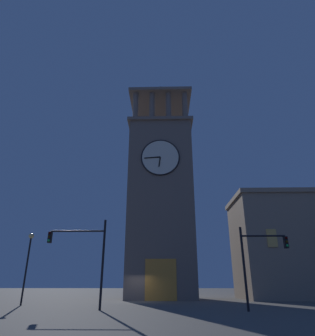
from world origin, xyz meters
The scene contains 5 objects.
ground_plane centered at (0.00, 0.00, 0.00)m, with size 200.00×200.00×0.00m, color #56544F.
clocktower centered at (-2.23, -5.55, 10.96)m, with size 8.18×8.35×28.50m.
traffic_signal_near centered at (-8.74, 10.22, 3.32)m, with size 3.08×0.41×5.11m.
traffic_signal_mid centered at (2.80, 9.59, 3.72)m, with size 3.99×0.41×5.77m.
street_lamp centered at (8.60, 5.24, 3.84)m, with size 0.44×0.44×5.56m.
Camera 1 is at (-2.63, 30.23, 1.55)m, focal length 31.58 mm.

